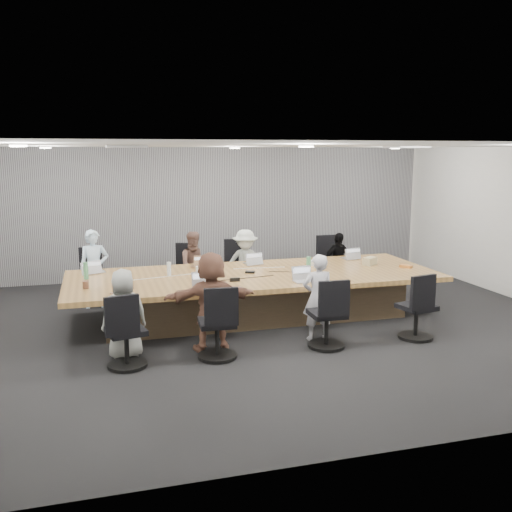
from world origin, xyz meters
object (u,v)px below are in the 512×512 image
object	(u,v)px
person_0	(94,269)
person_5	(211,301)
conference_table	(254,294)
canvas_bag	(370,261)
chair_5	(217,329)
bottle_green_left	(86,271)
chair_0	(95,282)
person_1	(195,266)
person_4	(124,314)
snack_packet	(406,266)
laptop_4	(122,293)
person_3	(338,262)
laptop_5	(204,288)
bottle_clear	(169,269)
stapler	(235,280)
laptop_0	(94,272)
mug_brown	(86,285)
laptop_3	(350,258)
chair_1	(192,276)
person_6	(318,297)
bottle_green_right	(309,265)
chair_4	(126,337)
laptop_6	(304,281)
person_2	(245,264)
chair_2	(241,271)
chair_3	(331,266)
chair_6	(327,319)
laptop_2	(253,263)
laptop_1	(201,266)

from	to	relation	value
person_0	person_5	size ratio (longest dim) A/B	1.00
conference_table	canvas_bag	distance (m)	2.20
chair_5	bottle_green_left	bearing A→B (deg)	133.08
canvas_bag	chair_0	bearing A→B (deg)	161.65
person_0	person_1	world-z (taller)	person_0
person_4	snack_packet	bearing A→B (deg)	-172.85
bottle_green_left	laptop_4	bearing A→B (deg)	-66.54
person_3	laptop_5	size ratio (longest dim) A/B	3.82
bottle_clear	stapler	size ratio (longest dim) A/B	1.41
bottle_clear	snack_packet	xyz separation A→B (m)	(4.01, -0.47, -0.09)
person_1	laptop_5	xyz separation A→B (m)	(-0.24, -2.15, 0.11)
laptop_0	mug_brown	world-z (taller)	mug_brown
person_4	person_0	bearing A→B (deg)	-88.15
chair_0	person_1	distance (m)	1.83
laptop_3	bottle_green_left	world-z (taller)	bottle_green_left
chair_1	snack_packet	distance (m)	3.93
person_0	person_1	distance (m)	1.78
laptop_5	bottle_clear	bearing A→B (deg)	110.71
person_3	laptop_4	bearing A→B (deg)	-165.67
conference_table	person_6	world-z (taller)	person_6
bottle_green_left	bottle_green_right	distance (m)	3.55
bottle_clear	laptop_3	bearing A→B (deg)	9.36
chair_4	laptop_4	world-z (taller)	chair_4
person_0	snack_packet	world-z (taller)	person_0
laptop_6	bottle_clear	bearing A→B (deg)	148.60
person_2	person_5	xyz separation A→B (m)	(-1.19, -2.70, 0.05)
laptop_6	mug_brown	world-z (taller)	mug_brown
chair_0	chair_4	xyz separation A→B (m)	(0.37, -3.40, 0.01)
chair_2	chair_3	bearing A→B (deg)	-168.10
laptop_3	person_6	distance (m)	2.63
chair_0	chair_6	bearing A→B (deg)	148.12
chair_0	laptop_2	size ratio (longest dim) A/B	2.47
mug_brown	person_5	bearing A→B (deg)	-31.74
chair_4	chair_3	bearing A→B (deg)	26.19
laptop_1	person_2	distance (m)	1.10
laptop_0	person_5	distance (m)	2.64
laptop_2	chair_1	bearing A→B (deg)	-51.58
chair_4	laptop_0	bearing A→B (deg)	85.85
person_4	bottle_clear	distance (m)	1.79
laptop_2	laptop_6	size ratio (longest dim) A/B	0.98
laptop_1	snack_packet	size ratio (longest dim) A/B	1.74
person_0	chair_5	bearing A→B (deg)	-65.15
chair_0	laptop_6	bearing A→B (deg)	156.88
laptop_1	chair_4	bearing A→B (deg)	69.30
person_4	person_6	bearing A→B (deg)	174.13
laptop_3	bottle_clear	xyz separation A→B (m)	(-3.45, -0.57, 0.10)
chair_2	chair_3	world-z (taller)	chair_3
bottle_green_right	person_2	bearing A→B (deg)	112.79
person_2	snack_packet	world-z (taller)	person_2
bottle_clear	stapler	distance (m)	1.16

